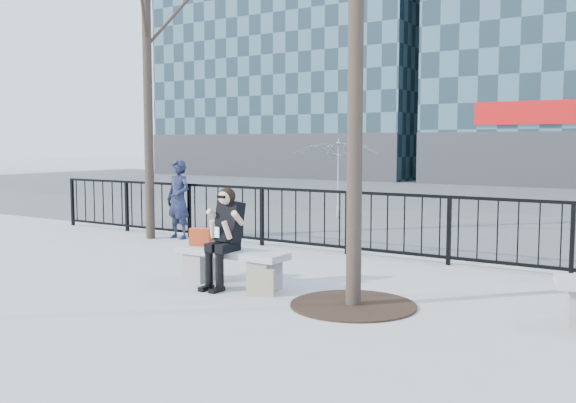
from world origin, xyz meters
The scene contains 10 objects.
ground centered at (0.00, 0.00, 0.00)m, with size 120.00×120.00×0.00m, color #9C9D98.
street_surface centered at (0.00, 15.00, 0.00)m, with size 60.00×23.00×0.01m, color #474747.
railing centered at (0.00, 3.00, 0.55)m, with size 14.00×0.06×1.10m.
tree_grate centered at (1.90, -0.10, 0.01)m, with size 1.50×1.50×0.02m, color black.
bench_main centered at (0.00, 0.00, 0.30)m, with size 1.65×0.46×0.49m.
seated_woman centered at (0.00, -0.16, 0.67)m, with size 0.50×0.64×1.34m.
handbag centered at (-0.55, 0.02, 0.61)m, with size 0.30×0.14×0.25m, color #AE3515.
shopping_bag centered at (0.68, -0.27, 0.17)m, with size 0.35×0.13×0.33m, color #BDB386.
standing_man centered at (-3.50, 2.80, 0.79)m, with size 0.58×0.38×1.58m, color black.
vendor_umbrella centered at (-2.41, 7.49, 1.02)m, with size 2.23×2.28×2.05m, color #C6D02E.
Camera 1 is at (5.28, -6.78, 1.93)m, focal length 40.00 mm.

